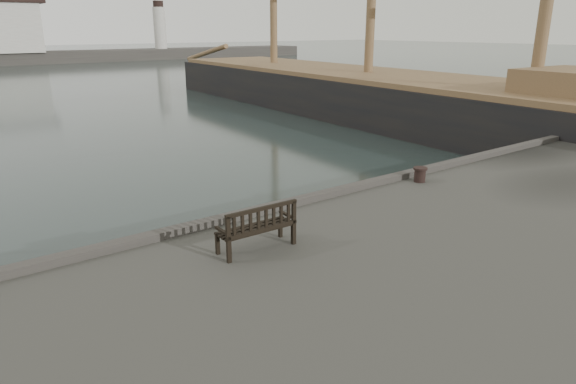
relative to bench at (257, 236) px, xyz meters
The scene contains 4 objects.
ground 2.88m from the bench, 60.98° to the left, with size 400.00×400.00×0.00m, color black.
bench is the anchor object (origin of this frame).
bollard_right 6.80m from the bench, 10.16° to the left, with size 0.42×0.42×0.44m, color black.
tall_ship_main 28.23m from the bench, 40.05° to the left, with size 11.86×45.84×34.02m.
Camera 1 is at (-6.49, -10.21, 5.99)m, focal length 32.00 mm.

